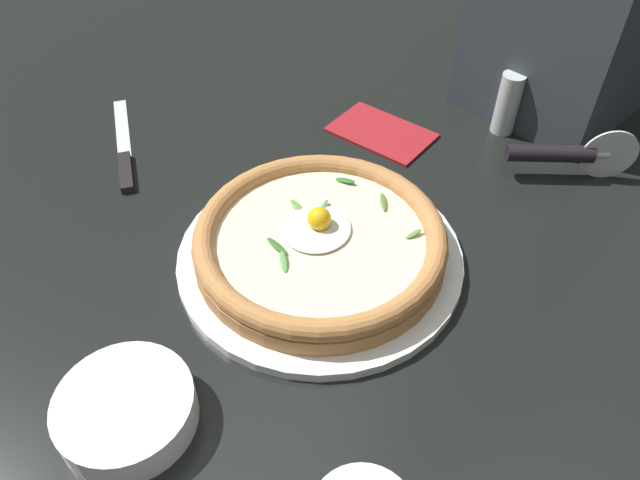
# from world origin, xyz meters

# --- Properties ---
(ground_plane) EXTENTS (2.40, 2.40, 0.03)m
(ground_plane) POSITION_xyz_m (0.00, 0.00, -0.01)
(ground_plane) COLOR black
(ground_plane) RESTS_ON ground
(pizza_plate) EXTENTS (0.32, 0.32, 0.01)m
(pizza_plate) POSITION_xyz_m (0.05, 0.01, 0.01)
(pizza_plate) COLOR white
(pizza_plate) RESTS_ON ground
(pizza) EXTENTS (0.28, 0.28, 0.05)m
(pizza) POSITION_xyz_m (0.05, 0.01, 0.03)
(pizza) COLOR #B47442
(pizza) RESTS_ON pizza_plate
(side_bowl) EXTENTS (0.12, 0.12, 0.03)m
(side_bowl) POSITION_xyz_m (0.31, -0.02, 0.02)
(side_bowl) COLOR white
(side_bowl) RESTS_ON ground
(pizza_cutter) EXTENTS (0.10, 0.15, 0.07)m
(pizza_cutter) POSITION_xyz_m (-0.25, 0.18, 0.04)
(pizza_cutter) COLOR silver
(pizza_cutter) RESTS_ON ground
(table_knife) EXTENTS (0.16, 0.18, 0.01)m
(table_knife) POSITION_xyz_m (0.04, -0.32, 0.00)
(table_knife) COLOR silver
(table_knife) RESTS_ON ground
(folded_napkin) EXTENTS (0.10, 0.15, 0.01)m
(folded_napkin) POSITION_xyz_m (-0.21, -0.06, 0.00)
(folded_napkin) COLOR maroon
(folded_napkin) RESTS_ON ground
(pepper_shaker) EXTENTS (0.03, 0.03, 0.09)m
(pepper_shaker) POSITION_xyz_m (-0.31, 0.08, 0.04)
(pepper_shaker) COLOR silver
(pepper_shaker) RESTS_ON ground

